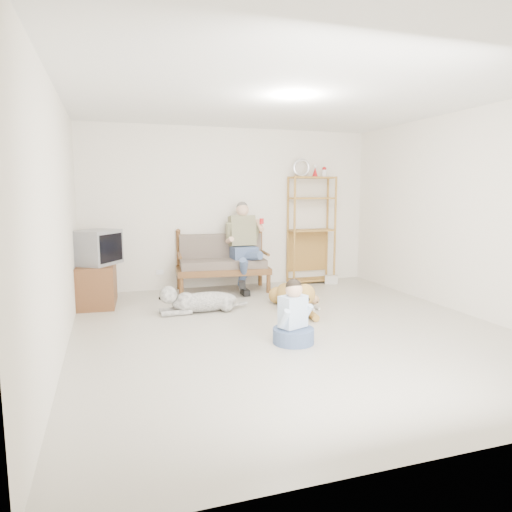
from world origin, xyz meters
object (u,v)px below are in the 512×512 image
object	(u,v)px
loveseat	(222,261)
golden_retriever	(295,297)
tv_stand	(97,284)
etagere	(311,229)

from	to	relation	value
loveseat	golden_retriever	xyz separation A→B (m)	(0.63, -1.61, -0.29)
loveseat	tv_stand	size ratio (longest dim) A/B	1.67
etagere	loveseat	bearing A→B (deg)	-174.89
etagere	tv_stand	size ratio (longest dim) A/B	2.36
loveseat	golden_retriever	world-z (taller)	loveseat
etagere	tv_stand	bearing A→B (deg)	-171.13
golden_retriever	etagere	bearing A→B (deg)	65.66
loveseat	etagere	bearing A→B (deg)	10.56
tv_stand	golden_retriever	xyz separation A→B (m)	(2.59, -1.19, -0.11)
tv_stand	golden_retriever	size ratio (longest dim) A/B	0.60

